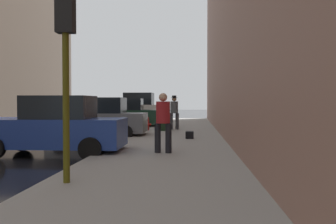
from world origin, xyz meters
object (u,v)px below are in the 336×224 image
at_px(parked_blue_sedan, 55,127).
at_px(pedestrian_with_beanie, 174,111).
at_px(parked_dark_green_sedan, 124,114).
at_px(parked_white_van, 137,109).
at_px(pedestrian_in_red_jacket, 163,120).
at_px(traffic_light, 66,38).
at_px(rolling_suitcase, 163,124).
at_px(duffel_bag, 190,135).
at_px(fire_hydrant, 147,123).
at_px(parked_gray_coupe, 99,119).

bearing_deg(parked_blue_sedan, pedestrian_with_beanie, 69.84).
distance_m(parked_dark_green_sedan, parked_white_van, 5.23).
bearing_deg(pedestrian_in_red_jacket, traffic_light, -109.60).
bearing_deg(rolling_suitcase, parked_blue_sedan, -108.50).
bearing_deg(rolling_suitcase, duffel_bag, -70.81).
bearing_deg(duffel_bag, parked_blue_sedan, -135.84).
bearing_deg(traffic_light, parked_blue_sedan, 113.14).
xyz_separation_m(parked_dark_green_sedan, rolling_suitcase, (2.63, -3.35, -0.36)).
bearing_deg(fire_hydrant, pedestrian_in_red_jacket, -79.83).
xyz_separation_m(parked_blue_sedan, parked_gray_coupe, (0.00, 5.32, 0.00)).
bearing_deg(parked_blue_sedan, rolling_suitcase, 71.50).
bearing_deg(duffel_bag, rolling_suitcase, 109.19).
bearing_deg(parked_dark_green_sedan, parked_gray_coupe, -90.00).
bearing_deg(parked_white_van, parked_dark_green_sedan, -90.00).
xyz_separation_m(parked_white_van, pedestrian_in_red_jacket, (3.29, -16.75, 0.07)).
xyz_separation_m(pedestrian_with_beanie, rolling_suitcase, (-0.53, -0.74, -0.65)).
bearing_deg(fire_hydrant, duffel_bag, -61.50).
bearing_deg(parked_blue_sedan, pedestrian_in_red_jacket, -5.51).
bearing_deg(pedestrian_in_red_jacket, pedestrian_with_beanie, 90.84).
distance_m(parked_white_van, fire_hydrant, 8.69).
bearing_deg(parked_dark_green_sedan, parked_blue_sedan, -90.00).
relative_size(parked_blue_sedan, parked_dark_green_sedan, 0.99).
height_order(traffic_light, pedestrian_in_red_jacket, traffic_light).
relative_size(pedestrian_with_beanie, pedestrian_in_red_jacket, 1.04).
distance_m(parked_blue_sedan, fire_hydrant, 8.15).
height_order(fire_hydrant, pedestrian_with_beanie, pedestrian_with_beanie).
height_order(fire_hydrant, rolling_suitcase, rolling_suitcase).
relative_size(fire_hydrant, pedestrian_in_red_jacket, 0.41).
height_order(parked_dark_green_sedan, rolling_suitcase, parked_dark_green_sedan).
xyz_separation_m(traffic_light, duffel_bag, (2.15, 8.23, -2.47)).
xyz_separation_m(parked_white_van, duffel_bag, (4.01, -12.54, -0.74)).
height_order(parked_blue_sedan, traffic_light, traffic_light).
height_order(parked_blue_sedan, parked_dark_green_sedan, same).
xyz_separation_m(parked_gray_coupe, traffic_light, (1.85, -9.66, 1.91)).
xyz_separation_m(parked_dark_green_sedan, traffic_light, (1.85, -15.54, 1.91)).
relative_size(parked_dark_green_sedan, duffel_bag, 9.68).
height_order(parked_dark_green_sedan, duffel_bag, parked_dark_green_sedan).
height_order(parked_blue_sedan, duffel_bag, parked_blue_sedan).
xyz_separation_m(parked_blue_sedan, fire_hydrant, (1.80, 7.95, -0.35)).
bearing_deg(pedestrian_in_red_jacket, parked_dark_green_sedan, 105.92).
distance_m(parked_blue_sedan, parked_dark_green_sedan, 11.20).
height_order(parked_gray_coupe, traffic_light, traffic_light).
bearing_deg(parked_gray_coupe, parked_dark_green_sedan, 90.00).
xyz_separation_m(parked_white_van, fire_hydrant, (1.80, -8.49, -0.54)).
height_order(parked_gray_coupe, duffel_bag, parked_gray_coupe).
relative_size(parked_gray_coupe, fire_hydrant, 5.98).
distance_m(fire_hydrant, traffic_light, 12.49).
relative_size(fire_hydrant, rolling_suitcase, 0.68).
relative_size(parked_white_van, duffel_bag, 10.57).
bearing_deg(pedestrian_with_beanie, traffic_light, -95.74).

